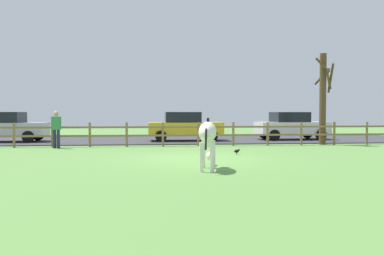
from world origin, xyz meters
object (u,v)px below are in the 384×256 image
Objects in this scene: zebra at (208,136)px; parked_car_yellow at (185,126)px; parked_car_white at (291,126)px; parked_car_silver at (6,127)px; crow_on_grass at (237,151)px; visitor_near_fence at (56,128)px; bare_tree at (323,97)px.

parked_car_yellow reaches higher than zebra.
parked_car_silver is (-15.55, -0.24, 0.00)m from parked_car_white.
crow_on_grass is at bearing -123.07° from parked_car_white.
visitor_near_fence is at bearing -46.98° from parked_car_silver.
parked_car_silver is (-9.40, 0.14, 0.00)m from parked_car_yellow.
zebra is 1.17× the size of visitor_near_fence.
parked_car_white is at bearing 0.90° from parked_car_silver.
crow_on_grass is at bearing -141.23° from bare_tree.
parked_car_silver is at bearing 169.99° from bare_tree.
parked_car_white is at bearing 56.93° from crow_on_grass.
bare_tree is 16.36m from parked_car_silver.
parked_car_white is at bearing 3.57° from parked_car_yellow.
parked_car_silver is (-16.04, 2.83, -1.52)m from bare_tree.
parked_car_yellow is 6.93m from visitor_near_fence.
crow_on_grass is 8.12m from visitor_near_fence.
zebra is 12.77m from parked_car_white.
visitor_near_fence is (3.45, -3.69, 0.06)m from parked_car_silver.
crow_on_grass is at bearing -33.04° from parked_car_silver.
parked_car_white is 1.02× the size of parked_car_silver.
bare_tree reaches higher than crow_on_grass.
parked_car_yellow is at bearing 101.57° from crow_on_grass.
crow_on_grass is 0.05× the size of parked_car_yellow.
zebra reaches higher than crow_on_grass.
parked_car_silver is at bearing -179.10° from parked_car_white.
zebra is at bearing -119.93° from parked_car_white.
parked_car_yellow is 9.40m from parked_car_silver.
zebra is 8.92× the size of crow_on_grass.
bare_tree reaches higher than zebra.
zebra is 0.48× the size of parked_car_silver.
bare_tree reaches higher than parked_car_white.
visitor_near_fence is at bearing 155.62° from crow_on_grass.
bare_tree is at bearing 49.35° from zebra.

